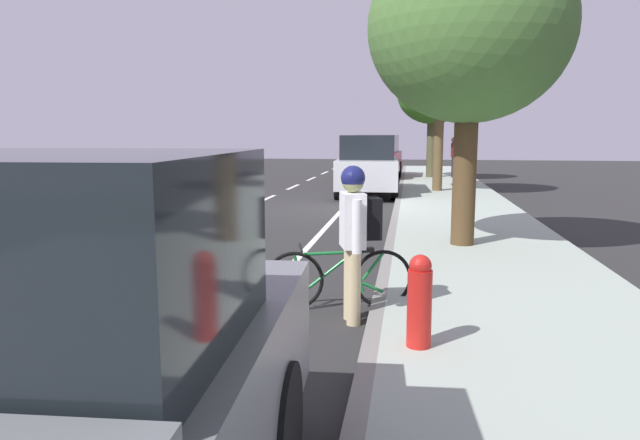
{
  "coord_description": "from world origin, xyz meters",
  "views": [
    {
      "loc": [
        1.85,
        -15.48,
        2.02
      ],
      "look_at": [
        1.05,
        -10.32,
        1.25
      ],
      "focal_mm": 32.5,
      "sensor_mm": 36.0,
      "label": 1
    }
  ],
  "objects_px": {
    "parked_suv_red_mid": "(378,156)",
    "street_tree_mid_block": "(470,29)",
    "pedestrian_on_phone": "(454,154)",
    "bicycle_at_curb": "(339,278)",
    "fire_hydrant": "(419,300)",
    "street_tree_corner": "(433,94)",
    "parked_suv_silver_second": "(368,164)",
    "cyclist_with_backpack": "(355,228)",
    "street_tree_far_end": "(441,71)"
  },
  "relations": [
    {
      "from": "parked_suv_red_mid",
      "to": "street_tree_mid_block",
      "type": "xyz_separation_m",
      "value": [
        2.37,
        -16.23,
        2.71
      ]
    },
    {
      "from": "pedestrian_on_phone",
      "to": "parked_suv_red_mid",
      "type": "bearing_deg",
      "value": 179.1
    },
    {
      "from": "bicycle_at_curb",
      "to": "fire_hydrant",
      "type": "distance_m",
      "value": 1.72
    },
    {
      "from": "bicycle_at_curb",
      "to": "street_tree_corner",
      "type": "xyz_separation_m",
      "value": [
        1.7,
        19.69,
        3.38
      ]
    },
    {
      "from": "parked_suv_red_mid",
      "to": "fire_hydrant",
      "type": "relative_size",
      "value": 5.68
    },
    {
      "from": "parked_suv_silver_second",
      "to": "parked_suv_red_mid",
      "type": "distance_m",
      "value": 7.03
    },
    {
      "from": "cyclist_with_backpack",
      "to": "fire_hydrant",
      "type": "relative_size",
      "value": 2.02
    },
    {
      "from": "parked_suv_red_mid",
      "to": "street_tree_corner",
      "type": "relative_size",
      "value": 0.96
    },
    {
      "from": "street_tree_mid_block",
      "to": "fire_hydrant",
      "type": "xyz_separation_m",
      "value": [
        -0.81,
        -5.06,
        -3.17
      ]
    },
    {
      "from": "parked_suv_silver_second",
      "to": "bicycle_at_curb",
      "type": "height_order",
      "value": "parked_suv_silver_second"
    },
    {
      "from": "parked_suv_silver_second",
      "to": "pedestrian_on_phone",
      "type": "xyz_separation_m",
      "value": [
        3.28,
        6.98,
        0.11
      ]
    },
    {
      "from": "parked_suv_silver_second",
      "to": "street_tree_far_end",
      "type": "relative_size",
      "value": 0.88
    },
    {
      "from": "pedestrian_on_phone",
      "to": "fire_hydrant",
      "type": "distance_m",
      "value": 21.32
    },
    {
      "from": "parked_suv_silver_second",
      "to": "parked_suv_red_mid",
      "type": "bearing_deg",
      "value": 90.46
    },
    {
      "from": "parked_suv_silver_second",
      "to": "bicycle_at_curb",
      "type": "distance_m",
      "value": 12.83
    },
    {
      "from": "street_tree_mid_block",
      "to": "street_tree_corner",
      "type": "relative_size",
      "value": 1.04
    },
    {
      "from": "cyclist_with_backpack",
      "to": "pedestrian_on_phone",
      "type": "xyz_separation_m",
      "value": [
        2.45,
        20.22,
        0.1
      ]
    },
    {
      "from": "parked_suv_red_mid",
      "to": "street_tree_corner",
      "type": "xyz_separation_m",
      "value": [
        2.37,
        -0.14,
        2.72
      ]
    },
    {
      "from": "street_tree_corner",
      "to": "fire_hydrant",
      "type": "height_order",
      "value": "street_tree_corner"
    },
    {
      "from": "cyclist_with_backpack",
      "to": "street_tree_far_end",
      "type": "height_order",
      "value": "street_tree_far_end"
    },
    {
      "from": "bicycle_at_curb",
      "to": "street_tree_mid_block",
      "type": "height_order",
      "value": "street_tree_mid_block"
    },
    {
      "from": "cyclist_with_backpack",
      "to": "parked_suv_silver_second",
      "type": "bearing_deg",
      "value": 93.6
    },
    {
      "from": "bicycle_at_curb",
      "to": "street_tree_mid_block",
      "type": "relative_size",
      "value": 0.33
    },
    {
      "from": "parked_suv_red_mid",
      "to": "pedestrian_on_phone",
      "type": "height_order",
      "value": "parked_suv_red_mid"
    },
    {
      "from": "bicycle_at_curb",
      "to": "cyclist_with_backpack",
      "type": "bearing_deg",
      "value": -63.18
    },
    {
      "from": "cyclist_with_backpack",
      "to": "pedestrian_on_phone",
      "type": "bearing_deg",
      "value": 83.09
    },
    {
      "from": "parked_suv_silver_second",
      "to": "pedestrian_on_phone",
      "type": "relative_size",
      "value": 2.73
    },
    {
      "from": "street_tree_mid_block",
      "to": "street_tree_corner",
      "type": "distance_m",
      "value": 16.09
    },
    {
      "from": "parked_suv_silver_second",
      "to": "street_tree_corner",
      "type": "relative_size",
      "value": 0.96
    },
    {
      "from": "street_tree_far_end",
      "to": "parked_suv_silver_second",
      "type": "bearing_deg",
      "value": -166.01
    },
    {
      "from": "street_tree_corner",
      "to": "pedestrian_on_phone",
      "type": "xyz_separation_m",
      "value": [
        0.97,
        0.09,
        -2.61
      ]
    },
    {
      "from": "cyclist_with_backpack",
      "to": "street_tree_corner",
      "type": "xyz_separation_m",
      "value": [
        1.48,
        20.13,
        2.71
      ]
    },
    {
      "from": "parked_suv_red_mid",
      "to": "cyclist_with_backpack",
      "type": "distance_m",
      "value": 20.29
    },
    {
      "from": "bicycle_at_curb",
      "to": "street_tree_far_end",
      "type": "height_order",
      "value": "street_tree_far_end"
    },
    {
      "from": "street_tree_mid_block",
      "to": "pedestrian_on_phone",
      "type": "height_order",
      "value": "street_tree_mid_block"
    },
    {
      "from": "parked_suv_silver_second",
      "to": "bicycle_at_curb",
      "type": "bearing_deg",
      "value": -87.28
    },
    {
      "from": "bicycle_at_curb",
      "to": "pedestrian_on_phone",
      "type": "distance_m",
      "value": 19.97
    },
    {
      "from": "fire_hydrant",
      "to": "cyclist_with_backpack",
      "type": "bearing_deg",
      "value": 123.5
    },
    {
      "from": "street_tree_far_end",
      "to": "fire_hydrant",
      "type": "bearing_deg",
      "value": -93.12
    },
    {
      "from": "cyclist_with_backpack",
      "to": "street_tree_mid_block",
      "type": "height_order",
      "value": "street_tree_mid_block"
    },
    {
      "from": "bicycle_at_curb",
      "to": "parked_suv_silver_second",
      "type": "bearing_deg",
      "value": 92.72
    },
    {
      "from": "parked_suv_silver_second",
      "to": "street_tree_far_end",
      "type": "xyz_separation_m",
      "value": [
        2.31,
        0.58,
        3.06
      ]
    },
    {
      "from": "street_tree_corner",
      "to": "bicycle_at_curb",
      "type": "bearing_deg",
      "value": -94.95
    },
    {
      "from": "cyclist_with_backpack",
      "to": "street_tree_mid_block",
      "type": "bearing_deg",
      "value": 69.9
    },
    {
      "from": "bicycle_at_curb",
      "to": "street_tree_mid_block",
      "type": "distance_m",
      "value": 5.21
    },
    {
      "from": "street_tree_far_end",
      "to": "fire_hydrant",
      "type": "distance_m",
      "value": 15.27
    },
    {
      "from": "street_tree_mid_block",
      "to": "street_tree_far_end",
      "type": "height_order",
      "value": "street_tree_far_end"
    },
    {
      "from": "bicycle_at_curb",
      "to": "cyclist_with_backpack",
      "type": "height_order",
      "value": "cyclist_with_backpack"
    },
    {
      "from": "parked_suv_red_mid",
      "to": "pedestrian_on_phone",
      "type": "relative_size",
      "value": 2.72
    },
    {
      "from": "street_tree_mid_block",
      "to": "pedestrian_on_phone",
      "type": "distance_m",
      "value": 16.41
    }
  ]
}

